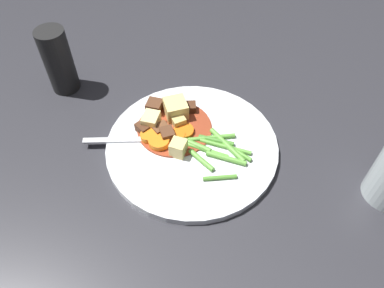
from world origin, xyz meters
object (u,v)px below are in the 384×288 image
(meat_chunk_3, at_px, (143,128))
(pepper_mill, at_px, (58,61))
(potato_chunk_1, at_px, (177,147))
(fork, at_px, (141,140))
(carrot_slice_3, at_px, (159,142))
(meat_chunk_1, at_px, (161,129))
(dinner_plate, at_px, (192,146))
(potato_chunk_2, at_px, (176,109))
(meat_chunk_0, at_px, (167,135))
(potato_chunk_3, at_px, (178,121))
(meat_chunk_2, at_px, (189,108))
(meat_chunk_4, at_px, (155,107))
(potato_chunk_0, at_px, (151,121))
(carrot_slice_0, at_px, (177,136))
(carrot_slice_2, at_px, (149,136))
(carrot_slice_1, at_px, (184,131))

(meat_chunk_3, height_order, pepper_mill, pepper_mill)
(potato_chunk_1, xyz_separation_m, fork, (0.06, 0.03, -0.01))
(carrot_slice_3, relative_size, potato_chunk_1, 1.30)
(pepper_mill, bearing_deg, meat_chunk_1, -165.23)
(dinner_plate, height_order, potato_chunk_2, potato_chunk_2)
(carrot_slice_3, bearing_deg, meat_chunk_0, -85.68)
(carrot_slice_3, bearing_deg, potato_chunk_3, -75.03)
(potato_chunk_1, distance_m, potato_chunk_3, 0.06)
(meat_chunk_2, bearing_deg, meat_chunk_4, 49.57)
(potato_chunk_0, bearing_deg, carrot_slice_0, -161.14)
(potato_chunk_0, relative_size, potato_chunk_3, 1.27)
(potato_chunk_1, height_order, meat_chunk_0, potato_chunk_1)
(fork, height_order, pepper_mill, pepper_mill)
(meat_chunk_3, relative_size, fork, 0.16)
(meat_chunk_4, bearing_deg, potato_chunk_3, -169.13)
(carrot_slice_0, height_order, meat_chunk_2, meat_chunk_2)
(potato_chunk_3, height_order, meat_chunk_4, meat_chunk_4)
(potato_chunk_0, relative_size, meat_chunk_0, 1.30)
(potato_chunk_0, bearing_deg, dinner_plate, -160.50)
(potato_chunk_3, height_order, meat_chunk_3, potato_chunk_3)
(meat_chunk_3, bearing_deg, potato_chunk_0, -89.61)
(dinner_plate, distance_m, fork, 0.08)
(potato_chunk_3, xyz_separation_m, meat_chunk_1, (0.00, 0.03, -0.00))
(meat_chunk_1, bearing_deg, carrot_slice_2, 84.65)
(potato_chunk_2, xyz_separation_m, meat_chunk_4, (0.03, 0.02, -0.00))
(potato_chunk_1, bearing_deg, meat_chunk_0, -10.12)
(carrot_slice_1, xyz_separation_m, potato_chunk_2, (0.04, -0.02, 0.01))
(dinner_plate, bearing_deg, potato_chunk_3, -11.98)
(carrot_slice_3, height_order, fork, carrot_slice_3)
(potato_chunk_2, bearing_deg, potato_chunk_1, 142.15)
(meat_chunk_1, distance_m, meat_chunk_3, 0.03)
(carrot_slice_1, distance_m, potato_chunk_2, 0.04)
(potato_chunk_1, height_order, pepper_mill, pepper_mill)
(dinner_plate, xyz_separation_m, carrot_slice_2, (0.05, 0.05, 0.01))
(carrot_slice_2, relative_size, meat_chunk_0, 1.13)
(meat_chunk_1, bearing_deg, meat_chunk_2, -83.27)
(meat_chunk_4, bearing_deg, dinner_plate, 179.85)
(potato_chunk_1, relative_size, meat_chunk_1, 1.03)
(carrot_slice_2, bearing_deg, fork, 59.42)
(potato_chunk_0, height_order, meat_chunk_0, potato_chunk_0)
(dinner_plate, relative_size, meat_chunk_0, 11.86)
(meat_chunk_3, bearing_deg, potato_chunk_1, -168.84)
(potato_chunk_1, relative_size, fork, 0.18)
(meat_chunk_4, distance_m, fork, 0.07)
(potato_chunk_0, height_order, meat_chunk_1, potato_chunk_0)
(potato_chunk_0, distance_m, meat_chunk_0, 0.04)
(potato_chunk_0, bearing_deg, pepper_mill, 15.46)
(pepper_mill, bearing_deg, dinner_plate, -163.42)
(carrot_slice_3, relative_size, meat_chunk_4, 1.33)
(meat_chunk_1, bearing_deg, carrot_slice_0, -153.50)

